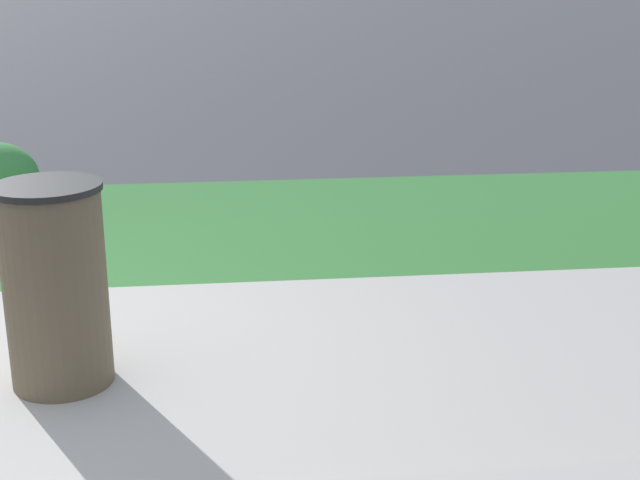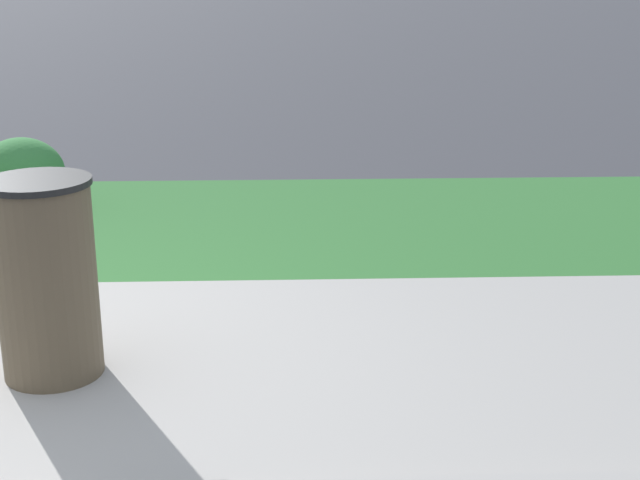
# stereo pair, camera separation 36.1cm
# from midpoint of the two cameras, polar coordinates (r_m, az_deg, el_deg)

# --- Properties ---
(grass_verge) EXTENTS (18.00, 2.66, 0.01)m
(grass_verge) POSITION_cam_midpoint_polar(r_m,az_deg,el_deg) (6.99, -14.35, 1.04)
(grass_verge) COLOR #2D662D
(grass_verge) RESTS_ON ground
(trash_bin) EXTENTS (0.49, 0.49, 0.97)m
(trash_bin) POSITION_cam_midpoint_polar(r_m,az_deg,el_deg) (4.32, -14.86, -2.50)
(trash_bin) COLOR brown
(trash_bin) RESTS_ON ground
(shrub_bush_near_lamp) EXTENTS (0.68, 0.68, 0.57)m
(shrub_bush_near_lamp) POSITION_cam_midpoint_polar(r_m,az_deg,el_deg) (7.45, -17.25, 4.07)
(shrub_bush_near_lamp) COLOR #337538
(shrub_bush_near_lamp) RESTS_ON ground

